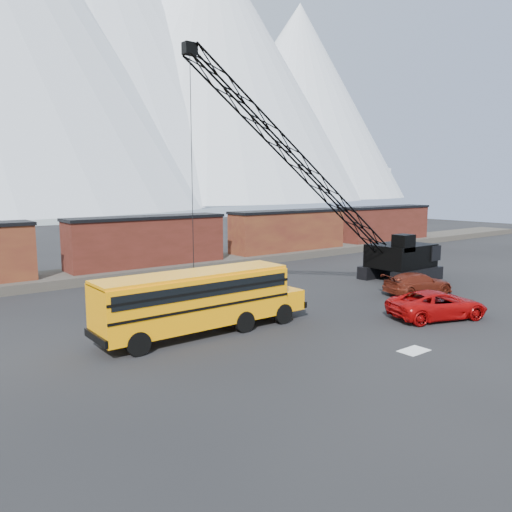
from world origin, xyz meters
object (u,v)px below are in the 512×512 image
at_px(red_pickup, 437,305).
at_px(maroon_suv, 418,283).
at_px(crawler_crane, 315,179).
at_px(school_bus, 201,299).

bearing_deg(red_pickup, maroon_suv, -26.51).
height_order(red_pickup, crawler_crane, crawler_crane).
bearing_deg(school_bus, maroon_suv, -4.25).
relative_size(school_bus, crawler_crane, 0.51).
bearing_deg(crawler_crane, school_bus, -165.99).
bearing_deg(maroon_suv, school_bus, 100.19).
height_order(school_bus, crawler_crane, crawler_crane).
distance_m(school_bus, red_pickup, 13.35).
height_order(school_bus, maroon_suv, school_bus).
height_order(red_pickup, maroon_suv, red_pickup).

